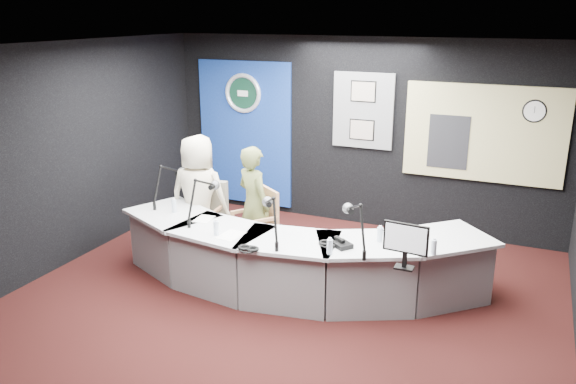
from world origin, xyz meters
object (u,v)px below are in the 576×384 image
at_px(broadcast_desk, 291,259).
at_px(armchair_left, 200,224).
at_px(armchair_right, 254,226).
at_px(person_man, 199,196).
at_px(person_woman, 254,205).

distance_m(broadcast_desk, armchair_left, 1.57).
bearing_deg(armchair_right, armchair_left, -135.41).
bearing_deg(armchair_left, armchair_right, -0.58).
bearing_deg(armchair_right, broadcast_desk, 1.29).
bearing_deg(broadcast_desk, person_man, 164.15).
height_order(armchair_left, person_man, person_man).
bearing_deg(armchair_left, broadcast_desk, -24.36).
xyz_separation_m(person_man, person_woman, (0.75, 0.11, -0.05)).
bearing_deg(broadcast_desk, armchair_right, 144.64).
bearing_deg(person_woman, person_man, 35.76).
bearing_deg(person_woman, broadcast_desk, 172.46).
distance_m(armchair_right, person_man, 0.83).
bearing_deg(person_man, broadcast_desk, 155.94).
relative_size(armchair_left, person_man, 0.52).
bearing_deg(person_woman, armchair_left, 35.76).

